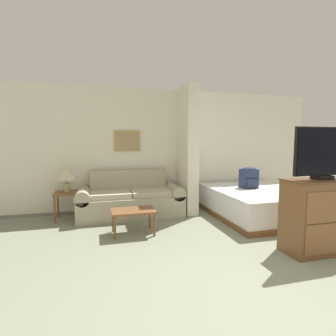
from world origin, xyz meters
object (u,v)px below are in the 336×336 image
at_px(tv, 324,153).
at_px(bed, 258,202).
at_px(backpack, 249,177).
at_px(couch, 130,200).
at_px(table_lamp, 66,174).
at_px(coffee_table, 133,213).
at_px(tv_dresser, 320,216).

bearing_deg(tv, bed, 82.04).
bearing_deg(backpack, couch, 167.95).
bearing_deg(table_lamp, coffee_table, -45.32).
distance_m(bed, backpack, 0.53).
height_order(table_lamp, backpack, table_lamp).
xyz_separation_m(tv_dresser, tv, (0.00, 0.00, 0.84)).
relative_size(table_lamp, tv_dresser, 0.49).
height_order(tv, bed, tv).
bearing_deg(backpack, bed, -54.78).
bearing_deg(bed, coffee_table, -171.11).
bearing_deg(tv, backpack, 86.35).
relative_size(table_lamp, tv, 0.54).
relative_size(coffee_table, tv, 0.77).
bearing_deg(couch, tv, -47.19).
bearing_deg(bed, tv_dresser, -97.96).
bearing_deg(backpack, table_lamp, 171.28).
distance_m(couch, coffee_table, 1.08).
height_order(couch, bed, couch).
bearing_deg(table_lamp, bed, -11.04).
xyz_separation_m(coffee_table, bed, (2.56, 0.40, -0.07)).
height_order(coffee_table, tv_dresser, tv_dresser).
bearing_deg(bed, couch, 164.77).
bearing_deg(tv_dresser, couch, 132.80).
xyz_separation_m(table_lamp, tv, (3.43, -2.45, 0.46)).
xyz_separation_m(table_lamp, backpack, (3.55, -0.54, -0.11)).
xyz_separation_m(tv, bed, (0.24, 1.74, -1.06)).
bearing_deg(table_lamp, tv, -35.63).
bearing_deg(coffee_table, tv, -29.96).
distance_m(table_lamp, tv, 4.24).
relative_size(couch, coffee_table, 3.00).
xyz_separation_m(couch, tv_dresser, (2.24, -2.41, 0.17)).
distance_m(couch, tv, 3.44).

